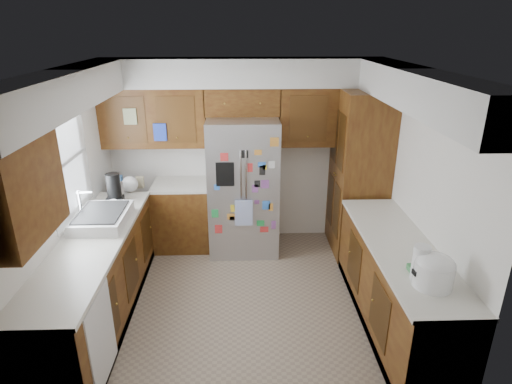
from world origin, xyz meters
TOP-DOWN VIEW (x-y plane):
  - floor at (0.00, 0.00)m, footprint 3.60×3.60m
  - room_shell at (-0.11, 0.36)m, footprint 3.64×3.24m
  - left_counter_run at (-1.36, 0.03)m, footprint 1.36×3.20m
  - right_counter_run at (1.50, -0.47)m, footprint 0.63×2.25m
  - pantry at (1.50, 1.15)m, footprint 0.60×0.90m
  - fridge at (-0.00, 1.20)m, footprint 0.90×0.79m
  - bridge_cabinet at (0.00, 1.43)m, footprint 0.96×0.34m
  - fridge_top_items at (-0.17, 1.41)m, footprint 0.68×0.35m
  - sink_assembly at (-1.50, 0.10)m, footprint 0.52×0.70m
  - left_counter_clutter at (-1.48, 0.82)m, footprint 0.39×0.77m
  - rice_cooker at (1.50, -1.17)m, footprint 0.32×0.31m
  - paper_towel at (1.43, -1.07)m, footprint 0.14×0.14m

SIDE VIEW (x-z plane):
  - floor at x=0.00m, z-range 0.00..0.00m
  - right_counter_run at x=1.50m, z-range -0.04..0.88m
  - left_counter_run at x=-1.36m, z-range -0.03..0.89m
  - fridge at x=0.00m, z-range 0.00..1.80m
  - sink_assembly at x=-1.50m, z-range 0.80..1.17m
  - left_counter_clutter at x=-1.48m, z-range 0.86..1.24m
  - rice_cooker at x=1.50m, z-range 0.93..1.20m
  - paper_towel at x=1.43m, z-range 0.92..1.22m
  - pantry at x=1.50m, z-range 0.00..2.15m
  - room_shell at x=-0.11m, z-range 0.56..3.08m
  - bridge_cabinet at x=0.00m, z-range 1.80..2.15m
  - fridge_top_items at x=-0.17m, z-range 2.13..2.45m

